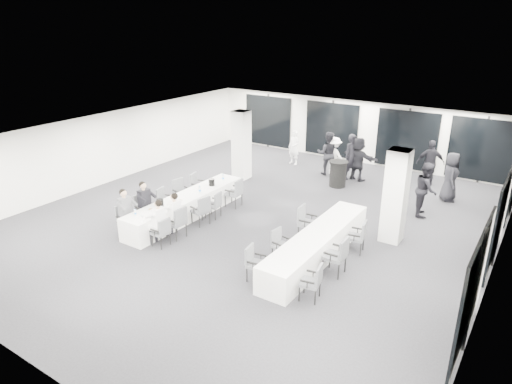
% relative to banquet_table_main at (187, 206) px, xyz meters
% --- Properties ---
extents(room, '(14.04, 16.04, 2.84)m').
position_rel_banquet_table_main_xyz_m(room, '(2.91, 2.20, 1.01)').
color(room, '#242429').
rests_on(room, ground).
extents(column_left, '(0.60, 0.60, 2.80)m').
position_rel_banquet_table_main_xyz_m(column_left, '(-0.78, 4.29, 1.02)').
color(column_left, silver).
rests_on(column_left, floor).
extents(column_right, '(0.60, 0.60, 2.80)m').
position_rel_banquet_table_main_xyz_m(column_right, '(6.22, 2.09, 1.02)').
color(column_right, silver).
rests_on(column_right, floor).
extents(banquet_table_main, '(0.90, 5.00, 0.75)m').
position_rel_banquet_table_main_xyz_m(banquet_table_main, '(0.00, 0.00, 0.00)').
color(banquet_table_main, white).
rests_on(banquet_table_main, floor).
extents(banquet_table_side, '(0.90, 5.00, 0.75)m').
position_rel_banquet_table_main_xyz_m(banquet_table_side, '(4.85, -0.12, 0.00)').
color(banquet_table_side, white).
rests_on(banquet_table_side, floor).
extents(cocktail_table, '(0.73, 0.73, 1.02)m').
position_rel_banquet_table_main_xyz_m(cocktail_table, '(2.96, 5.54, 0.14)').
color(cocktail_table, black).
rests_on(cocktail_table, floor).
extents(chair_main_left_near, '(0.50, 0.54, 0.87)m').
position_rel_banquet_table_main_xyz_m(chair_main_left_near, '(-0.83, -1.92, 0.12)').
color(chair_main_left_near, '#4F5156').
rests_on(chair_main_left_near, floor).
extents(chair_main_left_second, '(0.58, 0.61, 0.96)m').
position_rel_banquet_table_main_xyz_m(chair_main_left_second, '(-0.83, -1.12, 0.17)').
color(chair_main_left_second, '#4F5156').
rests_on(chair_main_left_second, floor).
extents(chair_main_left_mid, '(0.53, 0.56, 0.90)m').
position_rel_banquet_table_main_xyz_m(chair_main_left_mid, '(-0.83, -0.19, 0.14)').
color(chair_main_left_mid, '#4F5156').
rests_on(chair_main_left_mid, floor).
extents(chair_main_left_fourth, '(0.58, 0.61, 0.97)m').
position_rel_banquet_table_main_xyz_m(chair_main_left_fourth, '(-0.83, 0.63, 0.18)').
color(chair_main_left_fourth, '#4F5156').
rests_on(chair_main_left_fourth, floor).
extents(chair_main_left_far, '(0.57, 0.60, 0.94)m').
position_rel_banquet_table_main_xyz_m(chair_main_left_far, '(-0.83, 1.52, 0.16)').
color(chair_main_left_far, '#4F5156').
rests_on(chair_main_left_far, floor).
extents(chair_main_right_near, '(0.45, 0.50, 0.88)m').
position_rel_banquet_table_main_xyz_m(chair_main_right_near, '(0.83, -1.97, 0.13)').
color(chair_main_right_near, '#4F5156').
rests_on(chair_main_right_near, floor).
extents(chair_main_right_second, '(0.53, 0.58, 0.99)m').
position_rel_banquet_table_main_xyz_m(chair_main_right_second, '(0.84, -1.32, 0.19)').
color(chair_main_right_second, '#4F5156').
rests_on(chair_main_right_second, floor).
extents(chair_main_right_mid, '(0.58, 0.61, 0.96)m').
position_rel_banquet_table_main_xyz_m(chair_main_right_mid, '(0.83, -0.20, 0.17)').
color(chair_main_right_mid, '#4F5156').
rests_on(chair_main_right_mid, floor).
extents(chair_main_right_fourth, '(0.51, 0.55, 0.89)m').
position_rel_banquet_table_main_xyz_m(chair_main_right_fourth, '(0.83, 0.48, 0.13)').
color(chair_main_right_fourth, '#4F5156').
rests_on(chair_main_right_fourth, floor).
extents(chair_main_right_far, '(0.54, 0.60, 1.00)m').
position_rel_banquet_table_main_xyz_m(chair_main_right_far, '(0.84, 1.62, 0.20)').
color(chair_main_right_far, '#4F5156').
rests_on(chair_main_right_far, floor).
extents(chair_side_left_near, '(0.52, 0.56, 0.91)m').
position_rel_banquet_table_main_xyz_m(chair_side_left_near, '(4.02, -2.00, 0.14)').
color(chair_side_left_near, '#4F5156').
rests_on(chair_side_left_near, floor).
extents(chair_side_left_mid, '(0.49, 0.53, 0.87)m').
position_rel_banquet_table_main_xyz_m(chair_side_left_mid, '(4.03, -0.74, 0.12)').
color(chair_side_left_mid, '#4F5156').
rests_on(chair_side_left_mid, floor).
extents(chair_side_left_far, '(0.55, 0.60, 1.01)m').
position_rel_banquet_table_main_xyz_m(chair_side_left_far, '(4.01, 0.79, 0.20)').
color(chair_side_left_far, '#4F5156').
rests_on(chair_side_left_far, floor).
extents(chair_side_right_near, '(0.53, 0.57, 0.91)m').
position_rel_banquet_table_main_xyz_m(chair_side_right_near, '(5.68, -2.00, 0.15)').
color(chair_side_right_near, '#4F5156').
rests_on(chair_side_right_near, floor).
extents(chair_side_right_mid, '(0.53, 0.60, 1.04)m').
position_rel_banquet_table_main_xyz_m(chair_side_right_mid, '(5.69, -0.63, 0.22)').
color(chair_side_right_mid, '#4F5156').
rests_on(chair_side_right_mid, floor).
extents(chair_side_right_far, '(0.55, 0.59, 0.95)m').
position_rel_banquet_table_main_xyz_m(chair_side_right_far, '(5.68, 0.80, 0.17)').
color(chair_side_right_far, '#4F5156').
rests_on(chair_side_right_far, floor).
extents(seated_guest_a, '(0.50, 0.38, 1.44)m').
position_rel_banquet_table_main_xyz_m(seated_guest_a, '(-0.67, -1.93, 0.44)').
color(seated_guest_a, '#525359').
rests_on(seated_guest_a, floor).
extents(seated_guest_b, '(0.50, 0.38, 1.44)m').
position_rel_banquet_table_main_xyz_m(seated_guest_b, '(-0.67, -1.14, 0.44)').
color(seated_guest_b, black).
rests_on(seated_guest_b, floor).
extents(seated_guest_c, '(0.50, 0.38, 1.44)m').
position_rel_banquet_table_main_xyz_m(seated_guest_c, '(0.67, -1.97, 0.44)').
color(seated_guest_c, white).
rests_on(seated_guest_c, floor).
extents(seated_guest_d, '(0.50, 0.38, 1.44)m').
position_rel_banquet_table_main_xyz_m(seated_guest_d, '(0.67, -1.31, 0.44)').
color(seated_guest_d, white).
rests_on(seated_guest_d, floor).
extents(standing_guest_a, '(0.98, 1.00, 2.13)m').
position_rel_banquet_table_main_xyz_m(standing_guest_a, '(3.06, 6.65, 0.69)').
color(standing_guest_a, black).
rests_on(standing_guest_a, floor).
extents(standing_guest_b, '(1.16, 0.96, 2.08)m').
position_rel_banquet_table_main_xyz_m(standing_guest_b, '(1.97, 6.68, 0.66)').
color(standing_guest_b, black).
rests_on(standing_guest_b, floor).
extents(standing_guest_c, '(1.26, 0.81, 1.81)m').
position_rel_banquet_table_main_xyz_m(standing_guest_c, '(2.18, 6.87, 0.53)').
color(standing_guest_c, white).
rests_on(standing_guest_c, floor).
extents(standing_guest_d, '(1.38, 1.08, 2.06)m').
position_rel_banquet_table_main_xyz_m(standing_guest_d, '(5.89, 7.68, 0.65)').
color(standing_guest_d, black).
rests_on(standing_guest_d, floor).
extents(standing_guest_e, '(0.88, 1.12, 2.03)m').
position_rel_banquet_table_main_xyz_m(standing_guest_e, '(6.92, 6.37, 0.64)').
color(standing_guest_e, black).
rests_on(standing_guest_e, floor).
extents(standing_guest_f, '(1.97, 1.17, 2.02)m').
position_rel_banquet_table_main_xyz_m(standing_guest_f, '(3.31, 6.69, 0.63)').
color(standing_guest_f, black).
rests_on(standing_guest_f, floor).
extents(standing_guest_g, '(0.70, 0.59, 1.76)m').
position_rel_banquet_table_main_xyz_m(standing_guest_g, '(0.09, 7.17, 0.51)').
color(standing_guest_g, white).
rests_on(standing_guest_g, floor).
extents(standing_guest_h, '(0.85, 1.12, 2.07)m').
position_rel_banquet_table_main_xyz_m(standing_guest_h, '(6.52, 4.54, 0.66)').
color(standing_guest_h, black).
rests_on(standing_guest_h, floor).
extents(ice_bucket_near, '(0.22, 0.22, 0.25)m').
position_rel_banquet_table_main_xyz_m(ice_bucket_near, '(-0.02, -1.16, 0.50)').
color(ice_bucket_near, black).
rests_on(ice_bucket_near, banquet_table_main).
extents(ice_bucket_far, '(0.21, 0.21, 0.24)m').
position_rel_banquet_table_main_xyz_m(ice_bucket_far, '(0.08, 1.26, 0.50)').
color(ice_bucket_far, black).
rests_on(ice_bucket_far, banquet_table_main).
extents(water_bottle_a, '(0.06, 0.06, 0.20)m').
position_rel_banquet_table_main_xyz_m(water_bottle_a, '(-0.16, -2.04, 0.47)').
color(water_bottle_a, silver).
rests_on(water_bottle_a, banquet_table_main).
extents(water_bottle_b, '(0.08, 0.08, 0.24)m').
position_rel_banquet_table_main_xyz_m(water_bottle_b, '(0.21, 0.46, 0.50)').
color(water_bottle_b, silver).
rests_on(water_bottle_b, banquet_table_main).
extents(water_bottle_c, '(0.07, 0.07, 0.22)m').
position_rel_banquet_table_main_xyz_m(water_bottle_c, '(0.09, 1.90, 0.49)').
color(water_bottle_c, silver).
rests_on(water_bottle_c, banquet_table_main).
extents(plate_a, '(0.20, 0.20, 0.03)m').
position_rel_banquet_table_main_xyz_m(plate_a, '(-0.14, -1.46, 0.39)').
color(plate_a, white).
rests_on(plate_a, banquet_table_main).
extents(plate_b, '(0.19, 0.19, 0.03)m').
position_rel_banquet_table_main_xyz_m(plate_b, '(0.21, -1.54, 0.39)').
color(plate_b, white).
rests_on(plate_b, banquet_table_main).
extents(plate_c, '(0.22, 0.22, 0.03)m').
position_rel_banquet_table_main_xyz_m(plate_c, '(0.10, -0.42, 0.39)').
color(plate_c, white).
rests_on(plate_c, banquet_table_main).
extents(wine_glass, '(0.08, 0.08, 0.21)m').
position_rel_banquet_table_main_xyz_m(wine_glass, '(0.30, -2.20, 0.53)').
color(wine_glass, silver).
rests_on(wine_glass, banquet_table_main).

